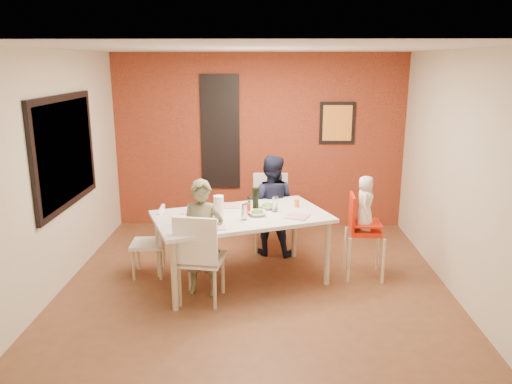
{
  "coord_description": "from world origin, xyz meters",
  "views": [
    {
      "loc": [
        0.14,
        -5.46,
        2.57
      ],
      "look_at": [
        0.0,
        0.3,
        1.05
      ],
      "focal_mm": 35.0,
      "sensor_mm": 36.0,
      "label": 1
    }
  ],
  "objects_px": {
    "high_chair": "(361,228)",
    "toddler": "(365,203)",
    "wine_bottle": "(256,199)",
    "chair_near": "(199,254)",
    "child_near": "(203,238)",
    "paper_towel_roll": "(219,207)",
    "dining_table": "(241,221)",
    "child_far": "(271,205)",
    "chair_left": "(154,238)",
    "chair_far": "(271,207)"
  },
  "relations": [
    {
      "from": "dining_table",
      "to": "toddler",
      "type": "relative_size",
      "value": 3.44
    },
    {
      "from": "child_near",
      "to": "chair_near",
      "type": "bearing_deg",
      "value": -87.27
    },
    {
      "from": "child_near",
      "to": "chair_far",
      "type": "bearing_deg",
      "value": 68.61
    },
    {
      "from": "chair_far",
      "to": "child_near",
      "type": "bearing_deg",
      "value": -117.72
    },
    {
      "from": "dining_table",
      "to": "high_chair",
      "type": "relative_size",
      "value": 2.18
    },
    {
      "from": "dining_table",
      "to": "chair_near",
      "type": "relative_size",
      "value": 2.21
    },
    {
      "from": "chair_left",
      "to": "wine_bottle",
      "type": "distance_m",
      "value": 1.33
    },
    {
      "from": "dining_table",
      "to": "wine_bottle",
      "type": "height_order",
      "value": "wine_bottle"
    },
    {
      "from": "high_chair",
      "to": "toddler",
      "type": "distance_m",
      "value": 0.32
    },
    {
      "from": "paper_towel_roll",
      "to": "chair_far",
      "type": "bearing_deg",
      "value": 64.48
    },
    {
      "from": "chair_near",
      "to": "toddler",
      "type": "relative_size",
      "value": 1.56
    },
    {
      "from": "chair_near",
      "to": "child_near",
      "type": "xyz_separation_m",
      "value": [
        0.01,
        0.25,
        0.09
      ]
    },
    {
      "from": "child_far",
      "to": "toddler",
      "type": "distance_m",
      "value": 1.36
    },
    {
      "from": "chair_near",
      "to": "wine_bottle",
      "type": "distance_m",
      "value": 1.05
    },
    {
      "from": "high_chair",
      "to": "child_near",
      "type": "bearing_deg",
      "value": 108.39
    },
    {
      "from": "chair_near",
      "to": "wine_bottle",
      "type": "bearing_deg",
      "value": -119.31
    },
    {
      "from": "child_far",
      "to": "dining_table",
      "type": "bearing_deg",
      "value": 78.62
    },
    {
      "from": "chair_near",
      "to": "chair_far",
      "type": "xyz_separation_m",
      "value": [
        0.77,
        1.75,
        0.01
      ]
    },
    {
      "from": "wine_bottle",
      "to": "high_chair",
      "type": "bearing_deg",
      "value": -0.31
    },
    {
      "from": "dining_table",
      "to": "chair_left",
      "type": "height_order",
      "value": "chair_left"
    },
    {
      "from": "wine_bottle",
      "to": "chair_far",
      "type": "bearing_deg",
      "value": 79.13
    },
    {
      "from": "chair_far",
      "to": "wine_bottle",
      "type": "bearing_deg",
      "value": -101.68
    },
    {
      "from": "child_near",
      "to": "paper_towel_roll",
      "type": "distance_m",
      "value": 0.41
    },
    {
      "from": "chair_left",
      "to": "toddler",
      "type": "bearing_deg",
      "value": 87.24
    },
    {
      "from": "child_near",
      "to": "paper_towel_roll",
      "type": "height_order",
      "value": "child_near"
    },
    {
      "from": "high_chair",
      "to": "wine_bottle",
      "type": "relative_size",
      "value": 3.69
    },
    {
      "from": "dining_table",
      "to": "child_far",
      "type": "relative_size",
      "value": 1.64
    },
    {
      "from": "child_far",
      "to": "chair_left",
      "type": "bearing_deg",
      "value": 37.76
    },
    {
      "from": "high_chair",
      "to": "child_near",
      "type": "height_order",
      "value": "child_near"
    },
    {
      "from": "high_chair",
      "to": "wine_bottle",
      "type": "distance_m",
      "value": 1.32
    },
    {
      "from": "chair_near",
      "to": "high_chair",
      "type": "xyz_separation_m",
      "value": [
        1.86,
        0.77,
        0.05
      ]
    },
    {
      "from": "chair_far",
      "to": "high_chair",
      "type": "relative_size",
      "value": 1.01
    },
    {
      "from": "chair_left",
      "to": "high_chair",
      "type": "relative_size",
      "value": 0.83
    },
    {
      "from": "chair_far",
      "to": "child_far",
      "type": "height_order",
      "value": "child_far"
    },
    {
      "from": "toddler",
      "to": "dining_table",
      "type": "bearing_deg",
      "value": 109.14
    },
    {
      "from": "chair_left",
      "to": "child_far",
      "type": "relative_size",
      "value": 0.62
    },
    {
      "from": "dining_table",
      "to": "chair_left",
      "type": "xyz_separation_m",
      "value": [
        -1.08,
        0.14,
        -0.28
      ]
    },
    {
      "from": "toddler",
      "to": "paper_towel_roll",
      "type": "bearing_deg",
      "value": 112.02
    },
    {
      "from": "dining_table",
      "to": "paper_towel_roll",
      "type": "bearing_deg",
      "value": -155.25
    },
    {
      "from": "high_chair",
      "to": "child_far",
      "type": "distance_m",
      "value": 1.31
    },
    {
      "from": "chair_far",
      "to": "child_near",
      "type": "height_order",
      "value": "child_near"
    },
    {
      "from": "dining_table",
      "to": "high_chair",
      "type": "xyz_separation_m",
      "value": [
        1.44,
        0.17,
        -0.13
      ]
    },
    {
      "from": "toddler",
      "to": "paper_towel_roll",
      "type": "distance_m",
      "value": 1.74
    },
    {
      "from": "chair_far",
      "to": "child_near",
      "type": "xyz_separation_m",
      "value": [
        -0.76,
        -1.5,
        0.08
      ]
    },
    {
      "from": "chair_near",
      "to": "child_far",
      "type": "bearing_deg",
      "value": -109.69
    },
    {
      "from": "wine_bottle",
      "to": "chair_near",
      "type": "bearing_deg",
      "value": -126.98
    },
    {
      "from": "high_chair",
      "to": "toddler",
      "type": "height_order",
      "value": "toddler"
    },
    {
      "from": "chair_near",
      "to": "toddler",
      "type": "xyz_separation_m",
      "value": [
        1.89,
        0.77,
        0.37
      ]
    },
    {
      "from": "chair_left",
      "to": "paper_towel_roll",
      "type": "xyz_separation_m",
      "value": [
        0.82,
        -0.26,
        0.48
      ]
    },
    {
      "from": "chair_far",
      "to": "wine_bottle",
      "type": "height_order",
      "value": "wine_bottle"
    }
  ]
}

